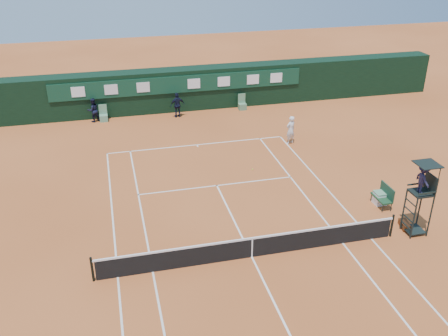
# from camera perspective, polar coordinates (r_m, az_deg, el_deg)

# --- Properties ---
(ground) EXTENTS (90.00, 90.00, 0.00)m
(ground) POSITION_cam_1_polar(r_m,az_deg,el_deg) (21.09, 3.19, -10.11)
(ground) COLOR #BF5F2D
(ground) RESTS_ON ground
(court_lines) EXTENTS (11.05, 23.85, 0.01)m
(court_lines) POSITION_cam_1_polar(r_m,az_deg,el_deg) (21.08, 3.19, -10.10)
(court_lines) COLOR silver
(court_lines) RESTS_ON ground
(tennis_net) EXTENTS (12.90, 0.10, 1.10)m
(tennis_net) POSITION_cam_1_polar(r_m,az_deg,el_deg) (20.79, 3.22, -8.99)
(tennis_net) COLOR black
(tennis_net) RESTS_ON ground
(back_wall) EXTENTS (40.00, 1.65, 3.00)m
(back_wall) POSITION_cam_1_polar(r_m,az_deg,el_deg) (36.95, -5.23, 8.97)
(back_wall) COLOR black
(back_wall) RESTS_ON ground
(linesman_chair_left) EXTENTS (0.55, 0.50, 1.15)m
(linesman_chair_left) POSITION_cam_1_polar(r_m,az_deg,el_deg) (35.78, -13.59, 5.72)
(linesman_chair_left) COLOR #60926F
(linesman_chair_left) RESTS_ON ground
(linesman_chair_right) EXTENTS (0.55, 0.50, 1.15)m
(linesman_chair_right) POSITION_cam_1_polar(r_m,az_deg,el_deg) (37.06, 2.09, 7.18)
(linesman_chair_right) COLOR #55825D
(linesman_chair_right) RESTS_ON ground
(umpire_chair) EXTENTS (0.96, 0.95, 3.42)m
(umpire_chair) POSITION_cam_1_polar(r_m,az_deg,el_deg) (22.90, 21.73, -1.72)
(umpire_chair) COLOR black
(umpire_chair) RESTS_ON ground
(player_bench) EXTENTS (0.56, 1.20, 1.10)m
(player_bench) POSITION_cam_1_polar(r_m,az_deg,el_deg) (25.44, 17.83, -2.96)
(player_bench) COLOR #193F23
(player_bench) RESTS_ON ground
(tennis_bag) EXTENTS (0.49, 0.81, 0.28)m
(tennis_bag) POSITION_cam_1_polar(r_m,az_deg,el_deg) (24.23, 19.92, -6.12)
(tennis_bag) COLOR black
(tennis_bag) RESTS_ON ground
(cooler) EXTENTS (0.57, 0.57, 0.65)m
(cooler) POSITION_cam_1_polar(r_m,az_deg,el_deg) (25.70, 17.39, -3.27)
(cooler) COLOR white
(cooler) RESTS_ON ground
(tennis_ball) EXTENTS (0.08, 0.08, 0.08)m
(tennis_ball) POSITION_cam_1_polar(r_m,az_deg,el_deg) (27.97, 3.28, -0.15)
(tennis_ball) COLOR #CFE836
(tennis_ball) RESTS_ON ground
(player) EXTENTS (0.77, 0.64, 1.80)m
(player) POSITION_cam_1_polar(r_m,az_deg,el_deg) (31.25, 7.62, 4.34)
(player) COLOR silver
(player) RESTS_ON ground
(ball_kid_left) EXTENTS (0.99, 0.89, 1.68)m
(ball_kid_left) POSITION_cam_1_polar(r_m,az_deg,el_deg) (35.67, -14.73, 6.42)
(ball_kid_left) COLOR black
(ball_kid_left) RESTS_ON ground
(ball_kid_right) EXTENTS (1.10, 0.61, 1.78)m
(ball_kid_right) POSITION_cam_1_polar(r_m,az_deg,el_deg) (35.50, -5.35, 7.18)
(ball_kid_right) COLOR black
(ball_kid_right) RESTS_ON ground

